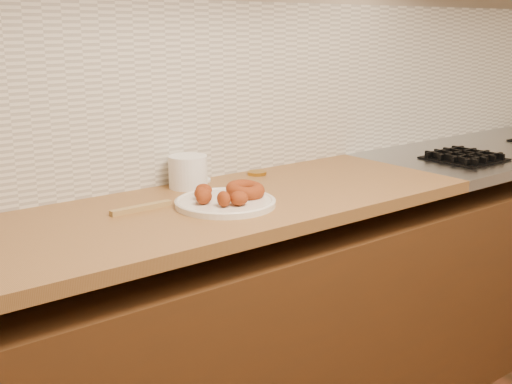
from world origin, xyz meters
TOP-DOWN VIEW (x-y plane):
  - wall_back at (0.00, 2.00)m, footprint 4.00×0.02m
  - base_cabinet at (0.00, 1.69)m, footprint 3.60×0.60m
  - butcher_block at (-0.65, 1.69)m, footprint 2.30×0.62m
  - stovetop at (1.15, 1.69)m, footprint 1.30×0.62m
  - backsplash at (0.00, 1.99)m, footprint 3.60×0.02m
  - burner_grates at (1.13, 1.61)m, footprint 0.91×0.26m
  - donut_plate at (-0.35, 1.64)m, footprint 0.30×0.30m
  - ring_donut at (-0.28, 1.64)m, footprint 0.16×0.17m
  - fried_dough_chunks at (-0.38, 1.64)m, footprint 0.14×0.23m
  - plastic_tub at (-0.31, 1.90)m, footprint 0.15×0.15m
  - tub_lid at (-0.25, 1.96)m, footprint 0.15×0.15m
  - brass_jar_lid at (-0.02, 1.91)m, footprint 0.07×0.07m
  - wooden_utensil at (-0.57, 1.75)m, footprint 0.19×0.03m

SIDE VIEW (x-z plane):
  - base_cabinet at x=0.00m, z-range 0.00..0.77m
  - butcher_block at x=-0.65m, z-range 0.86..0.90m
  - stovetop at x=1.15m, z-range 0.86..0.90m
  - tub_lid at x=-0.25m, z-range 0.90..0.91m
  - brass_jar_lid at x=-0.02m, z-range 0.90..0.91m
  - wooden_utensil at x=-0.57m, z-range 0.90..0.91m
  - donut_plate at x=-0.35m, z-range 0.90..0.92m
  - burner_grates at x=1.13m, z-range 0.90..0.93m
  - fried_dough_chunks at x=-0.38m, z-range 0.91..0.96m
  - ring_donut at x=-0.28m, z-range 0.91..0.96m
  - plastic_tub at x=-0.31m, z-range 0.90..1.01m
  - backsplash at x=0.00m, z-range 0.90..1.50m
  - wall_back at x=0.00m, z-range 0.00..2.70m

